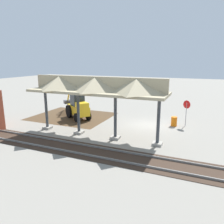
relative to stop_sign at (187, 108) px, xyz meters
The scene contains 8 objects.
ground_plane 3.89m from the stop_sign, 19.02° to the left, with size 120.00×120.00×0.00m, color gray.
dirt_work_zone 12.17m from the stop_sign, ahead, with size 8.35×7.00×0.01m, color #4C3823.
platform_canopy 9.06m from the stop_sign, 41.94° to the left, with size 11.31×3.20×4.90m.
rail_tracks 9.62m from the stop_sign, 69.84° to the left, with size 60.00×2.58×0.15m.
stop_sign is the anchor object (origin of this frame).
backhoe 11.06m from the stop_sign, ahead, with size 4.90×4.02×2.82m.
dirt_mound 13.29m from the stop_sign, ahead, with size 4.94×4.94×1.35m, color #4C3823.
traffic_barrel 1.73m from the stop_sign, 21.95° to the left, with size 0.56×0.56×0.90m, color orange.
Camera 1 is at (-4.71, 20.01, 6.14)m, focal length 35.00 mm.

